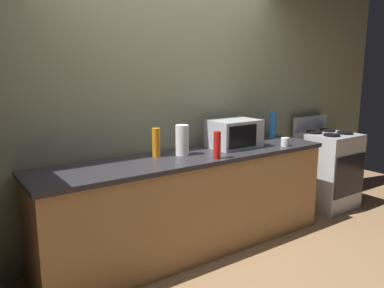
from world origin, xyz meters
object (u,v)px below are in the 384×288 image
(stove_range, at_px, (327,169))
(bottle_hot_sauce, at_px, (217,145))
(microwave, at_px, (234,134))
(mug_white, at_px, (285,142))
(bottle_spray_cleaner, at_px, (273,125))
(bottle_dish_soap, at_px, (156,142))
(paper_towel_roll, at_px, (182,140))

(stove_range, relative_size, bottle_hot_sauce, 4.59)
(microwave, relative_size, bottle_hot_sauce, 2.04)
(microwave, height_order, mug_white, microwave)
(bottle_spray_cleaner, bearing_deg, microwave, -167.16)
(microwave, bearing_deg, bottle_dish_soap, 174.54)
(bottle_hot_sauce, distance_m, bottle_dish_soap, 0.53)
(microwave, xyz_separation_m, bottle_dish_soap, (-0.82, 0.08, -0.01))
(stove_range, height_order, microwave, microwave)
(bottle_dish_soap, relative_size, bottle_spray_cleaner, 0.86)
(stove_range, xyz_separation_m, paper_towel_roll, (-2.07, 0.05, 0.57))
(stove_range, relative_size, mug_white, 12.69)
(paper_towel_roll, bearing_deg, microwave, -0.21)
(stove_range, height_order, bottle_spray_cleaner, bottle_spray_cleaner)
(stove_range, xyz_separation_m, bottle_dish_soap, (-2.29, 0.13, 0.56))
(mug_white, bearing_deg, bottle_dish_soap, 165.39)
(paper_towel_roll, distance_m, bottle_dish_soap, 0.23)
(paper_towel_roll, distance_m, bottle_spray_cleaner, 1.33)
(microwave, bearing_deg, paper_towel_roll, 179.79)
(stove_range, distance_m, bottle_hot_sauce, 2.00)
(microwave, xyz_separation_m, bottle_hot_sauce, (-0.44, -0.28, -0.02))
(stove_range, height_order, bottle_hot_sauce, bottle_hot_sauce)
(stove_range, bearing_deg, bottle_spray_cleaner, 164.29)
(bottle_hot_sauce, height_order, bottle_spray_cleaner, bottle_spray_cleaner)
(microwave, bearing_deg, stove_range, -1.88)
(microwave, distance_m, bottle_dish_soap, 0.83)
(bottle_hot_sauce, bearing_deg, bottle_dish_soap, 136.76)
(bottle_dish_soap, distance_m, mug_white, 1.32)
(paper_towel_roll, distance_m, bottle_hot_sauce, 0.33)
(paper_towel_roll, relative_size, bottle_dish_soap, 1.07)
(paper_towel_roll, relative_size, bottle_spray_cleaner, 0.93)
(stove_range, bearing_deg, bottle_hot_sauce, -172.96)
(bottle_spray_cleaner, height_order, mug_white, bottle_spray_cleaner)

